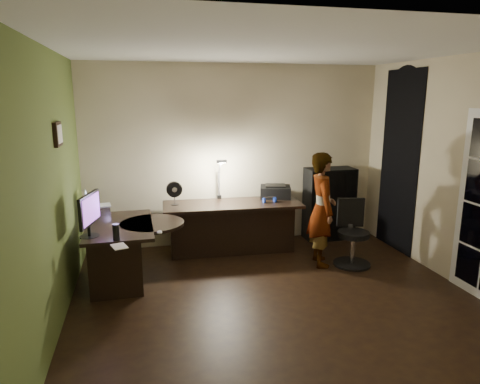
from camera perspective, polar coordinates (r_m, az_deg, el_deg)
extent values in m
cube|color=black|center=(5.03, 4.54, -13.78)|extent=(4.50, 4.00, 0.01)
cube|color=silver|center=(4.52, 5.17, 18.63)|extent=(4.50, 4.00, 0.01)
cube|color=#C5B793|center=(6.50, -0.64, 4.89)|extent=(4.50, 0.01, 2.70)
cube|color=#C5B793|center=(2.81, 17.59, -6.25)|extent=(4.50, 0.01, 2.70)
cube|color=#C5B793|center=(4.45, -23.99, 0.13)|extent=(0.01, 4.00, 2.70)
cube|color=#C5B793|center=(5.70, 26.97, 2.39)|extent=(0.01, 4.00, 2.70)
cube|color=#4F622A|center=(4.45, -23.80, 0.14)|extent=(0.00, 4.00, 2.70)
cube|color=black|center=(6.60, 20.47, 3.77)|extent=(0.01, 0.90, 2.60)
cube|color=black|center=(4.81, -23.16, 7.11)|extent=(0.04, 0.30, 0.25)
cube|color=black|center=(5.45, -15.58, -7.85)|extent=(0.79, 1.27, 0.73)
cube|color=black|center=(6.20, -1.01, -4.80)|extent=(2.00, 0.79, 0.74)
cube|color=black|center=(6.91, 11.78, -1.53)|extent=(0.76, 0.38, 1.13)
cube|color=silver|center=(5.87, -18.22, -2.38)|extent=(0.28, 0.24, 0.11)
cube|color=silver|center=(5.83, -18.33, -0.80)|extent=(0.34, 0.32, 0.21)
cube|color=black|center=(4.97, -19.56, -3.74)|extent=(0.24, 0.55, 0.35)
ellipsoid|color=silver|center=(4.92, -10.67, -5.29)|extent=(0.07, 0.10, 0.03)
cube|color=black|center=(5.50, -8.70, -3.44)|extent=(0.09, 0.13, 0.01)
cube|color=black|center=(5.53, -13.05, -3.52)|extent=(0.04, 0.14, 0.01)
cylinder|color=black|center=(4.76, -16.19, -5.22)|extent=(0.09, 0.09, 0.19)
cube|color=silver|center=(4.61, -15.80, -6.99)|extent=(0.19, 0.23, 0.01)
cube|color=black|center=(6.05, -8.75, -0.19)|extent=(0.23, 0.13, 0.34)
cube|color=navy|center=(6.15, 3.95, -1.01)|extent=(0.21, 0.10, 0.10)
cube|color=black|center=(6.45, 4.74, 0.07)|extent=(0.53, 0.46, 0.20)
cube|color=black|center=(6.32, -2.83, 1.96)|extent=(0.18, 0.31, 0.66)
cube|color=black|center=(5.91, 14.89, -5.41)|extent=(0.59, 0.59, 0.88)
imported|color=#D8A88C|center=(5.77, 10.87, -2.30)|extent=(0.44, 0.59, 1.52)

